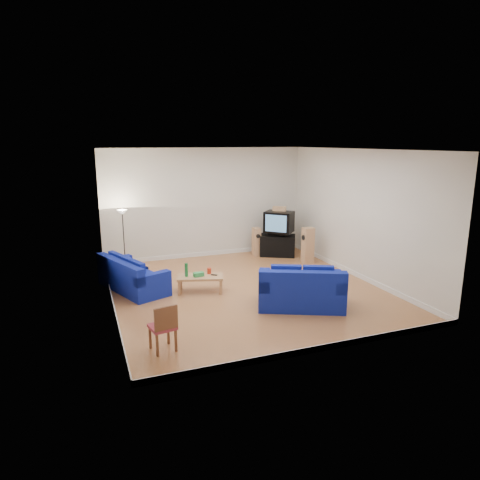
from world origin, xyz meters
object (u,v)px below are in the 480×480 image
object	(u,v)px
sofa_loveseat	(301,292)
sofa_three_seat	(131,278)
coffee_table	(200,278)
television	(279,222)
tv_stand	(278,245)

from	to	relation	value
sofa_loveseat	sofa_three_seat	bearing A→B (deg)	168.36
sofa_loveseat	coffee_table	distance (m)	2.37
sofa_three_seat	coffee_table	distance (m)	1.62
sofa_three_seat	television	xyz separation A→B (m)	(4.51, 1.52, 0.77)
sofa_three_seat	tv_stand	distance (m)	4.78
sofa_loveseat	tv_stand	bearing A→B (deg)	95.84
sofa_three_seat	sofa_loveseat	bearing A→B (deg)	32.07
sofa_three_seat	television	size ratio (longest dim) A/B	2.17
sofa_three_seat	tv_stand	world-z (taller)	sofa_three_seat
coffee_table	sofa_loveseat	bearing A→B (deg)	-44.20
sofa_loveseat	television	world-z (taller)	television
television	tv_stand	bearing A→B (deg)	133.26
sofa_loveseat	coffee_table	bearing A→B (deg)	160.50
coffee_table	tv_stand	distance (m)	3.78
sofa_three_seat	television	world-z (taller)	television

